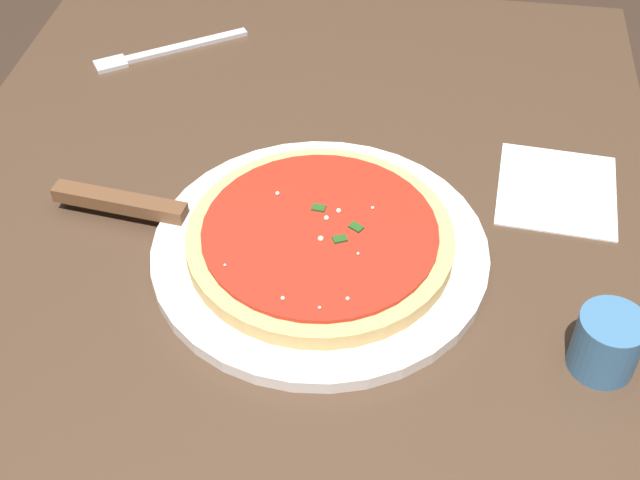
{
  "coord_description": "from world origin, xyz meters",
  "views": [
    {
      "loc": [
        -0.54,
        -0.12,
        1.28
      ],
      "look_at": [
        -0.01,
        -0.04,
        0.75
      ],
      "focal_mm": 47.94,
      "sensor_mm": 36.0,
      "label": 1
    }
  ],
  "objects": [
    {
      "name": "restaurant_table",
      "position": [
        0.0,
        0.0,
        0.58
      ],
      "size": [
        0.97,
        0.71,
        0.73
      ],
      "color": "black",
      "rests_on": "ground_plane"
    },
    {
      "name": "serving_plate",
      "position": [
        -0.01,
        -0.04,
        0.74
      ],
      "size": [
        0.3,
        0.3,
        0.01
      ],
      "primitive_type": "cylinder",
      "color": "white",
      "rests_on": "restaurant_table"
    },
    {
      "name": "pizza",
      "position": [
        -0.01,
        -0.04,
        0.75
      ],
      "size": [
        0.24,
        0.24,
        0.02
      ],
      "color": "#DBB26B",
      "rests_on": "serving_plate"
    },
    {
      "name": "pizza_server",
      "position": [
        0.01,
        0.11,
        0.75
      ],
      "size": [
        0.08,
        0.22,
        0.01
      ],
      "color": "silver",
      "rests_on": "serving_plate"
    },
    {
      "name": "cup_small_sauce",
      "position": [
        -0.09,
        -0.28,
        0.76
      ],
      "size": [
        0.05,
        0.05,
        0.05
      ],
      "primitive_type": "cylinder",
      "color": "teal",
      "rests_on": "restaurant_table"
    },
    {
      "name": "napkin_loose_left",
      "position": [
        0.11,
        -0.25,
        0.73
      ],
      "size": [
        0.13,
        0.12,
        0.0
      ],
      "primitive_type": "cube",
      "rotation": [
        0.0,
        0.0,
        -0.07
      ],
      "color": "white",
      "rests_on": "restaurant_table"
    },
    {
      "name": "fork",
      "position": [
        0.3,
        0.19,
        0.73
      ],
      "size": [
        0.12,
        0.17,
        0.0
      ],
      "color": "silver",
      "rests_on": "restaurant_table"
    }
  ]
}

